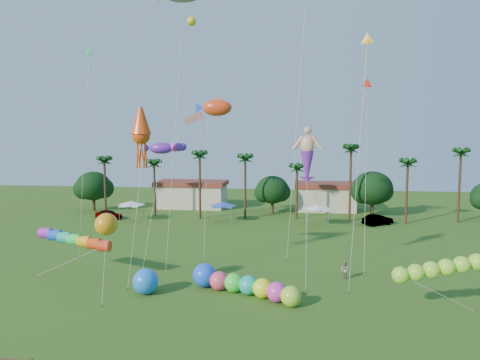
# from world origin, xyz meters

# --- Properties ---
(ground) EXTENTS (160.00, 160.00, 0.00)m
(ground) POSITION_xyz_m (0.00, 0.00, 0.00)
(ground) COLOR #285116
(ground) RESTS_ON ground
(tree_line) EXTENTS (69.46, 8.91, 11.00)m
(tree_line) POSITION_xyz_m (3.57, 44.00, 4.28)
(tree_line) COLOR #3A2819
(tree_line) RESTS_ON ground
(buildings_row) EXTENTS (35.00, 7.00, 4.00)m
(buildings_row) POSITION_xyz_m (-3.09, 50.00, 2.00)
(buildings_row) COLOR beige
(buildings_row) RESTS_ON ground
(tent_row) EXTENTS (31.00, 4.00, 0.60)m
(tent_row) POSITION_xyz_m (-6.00, 36.33, 2.75)
(tent_row) COLOR white
(tent_row) RESTS_ON ground
(car_a) EXTENTS (4.55, 2.60, 1.46)m
(car_a) POSITION_xyz_m (-24.09, 36.90, 0.73)
(car_a) COLOR #4C4C54
(car_a) RESTS_ON ground
(car_b) EXTENTS (4.81, 4.03, 1.55)m
(car_b) POSITION_xyz_m (16.68, 37.32, 0.78)
(car_b) COLOR #4C4C54
(car_b) RESTS_ON ground
(spectator_b) EXTENTS (0.94, 1.01, 1.66)m
(spectator_b) POSITION_xyz_m (9.12, 12.12, 0.83)
(spectator_b) COLOR gray
(spectator_b) RESTS_ON ground
(caterpillar_inflatable) EXTENTS (9.40, 5.48, 2.01)m
(caterpillar_inflatable) POSITION_xyz_m (0.41, 7.31, 0.84)
(caterpillar_inflatable) COLOR #FF4369
(caterpillar_inflatable) RESTS_ON ground
(blue_ball) EXTENTS (2.07, 2.07, 2.07)m
(blue_ball) POSITION_xyz_m (-7.23, 6.44, 1.03)
(blue_ball) COLOR #1B76F6
(blue_ball) RESTS_ON ground
(rainbow_tube) EXTENTS (8.76, 2.27, 3.63)m
(rainbow_tube) POSITION_xyz_m (-13.70, 9.06, 3.13)
(rainbow_tube) COLOR #EF3A1A
(rainbow_tube) RESTS_ON ground
(green_worm) EXTENTS (8.90, 3.09, 3.47)m
(green_worm) POSITION_xyz_m (12.23, 5.25, 2.74)
(green_worm) COLOR #95E533
(green_worm) RESTS_ON ground
(orange_ball_kite) EXTENTS (1.94, 2.72, 6.79)m
(orange_ball_kite) POSITION_xyz_m (-9.81, 5.12, 5.91)
(orange_ball_kite) COLOR orange
(orange_ball_kite) RESTS_ON ground
(merman_kite) EXTENTS (2.21, 5.65, 13.15)m
(merman_kite) POSITION_xyz_m (5.72, 13.39, 10.74)
(merman_kite) COLOR #E0A87F
(merman_kite) RESTS_ON ground
(fish_kite) EXTENTS (4.71, 6.20, 16.54)m
(fish_kite) POSITION_xyz_m (-3.21, 16.91, 15.60)
(fish_kite) COLOR red
(fish_kite) RESTS_ON ground
(squid_kite) EXTENTS (2.34, 4.51, 15.36)m
(squid_kite) POSITION_xyz_m (-8.81, 10.44, 12.79)
(squid_kite) COLOR #E24712
(squid_kite) RESTS_ON ground
(lobster_kite) EXTENTS (4.60, 5.53, 12.39)m
(lobster_kite) POSITION_xyz_m (-8.11, 13.93, 11.59)
(lobster_kite) COLOR #6625BB
(lobster_kite) RESTS_ON ground
(delta_kite_red) EXTENTS (1.19, 3.86, 18.28)m
(delta_kite_red) POSITION_xyz_m (11.37, 16.74, 17.38)
(delta_kite_red) COLOR red
(delta_kite_red) RESTS_ON ground
(delta_kite_yellow) EXTENTS (2.26, 4.56, 21.54)m
(delta_kite_yellow) POSITION_xyz_m (10.59, 12.62, 20.56)
(delta_kite_yellow) COLOR yellow
(delta_kite_yellow) RESTS_ON ground
(delta_kite_green) EXTENTS (1.23, 3.71, 22.48)m
(delta_kite_green) POSITION_xyz_m (-17.66, 19.03, 21.45)
(delta_kite_green) COLOR #32D571
(delta_kite_green) RESTS_ON ground
(delta_kite_blue) EXTENTS (2.24, 4.84, 28.44)m
(delta_kite_blue) POSITION_xyz_m (5.53, 21.75, 27.03)
(delta_kite_blue) COLOR blue
(delta_kite_blue) RESTS_ON ground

